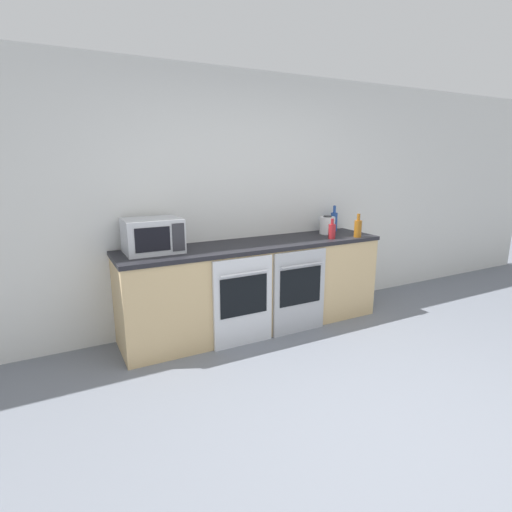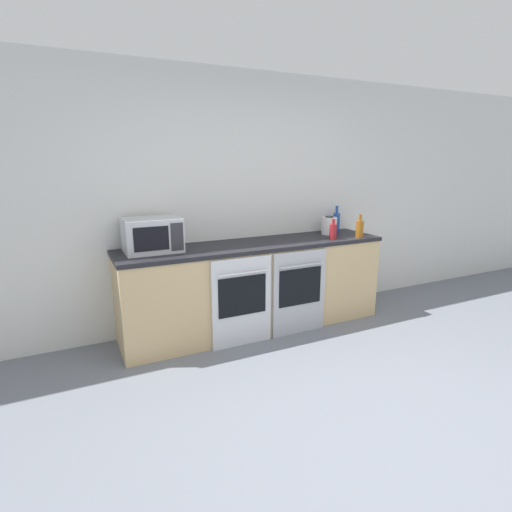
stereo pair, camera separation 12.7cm
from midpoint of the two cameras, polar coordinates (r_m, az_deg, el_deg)
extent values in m
plane|color=slate|center=(2.91, 20.24, -23.64)|extent=(16.00, 16.00, 0.00)
cube|color=silver|center=(4.26, -1.26, 7.88)|extent=(10.00, 0.06, 2.60)
cube|color=tan|center=(4.14, 0.76, -4.56)|extent=(2.73, 0.61, 0.87)
cube|color=black|center=(4.03, 0.78, 1.59)|extent=(2.76, 0.64, 0.04)
cube|color=silver|center=(3.75, -1.06, -6.64)|extent=(0.60, 0.03, 0.85)
cube|color=black|center=(3.71, -0.95, -5.74)|extent=(0.48, 0.01, 0.38)
cylinder|color=silver|center=(3.63, -0.82, -2.51)|extent=(0.49, 0.02, 0.02)
cube|color=#A8AAAF|center=(4.04, 7.09, -5.24)|extent=(0.60, 0.03, 0.85)
cube|color=black|center=(4.00, 7.26, -4.39)|extent=(0.48, 0.01, 0.38)
cylinder|color=#A8AAAF|center=(3.92, 7.53, -1.38)|extent=(0.49, 0.02, 0.02)
cube|color=#B7BABF|center=(3.73, -13.68, 2.95)|extent=(0.50, 0.38, 0.31)
cube|color=black|center=(3.53, -13.71, 2.39)|extent=(0.30, 0.01, 0.21)
cube|color=#2D2D33|center=(3.59, -10.19, 2.72)|extent=(0.11, 0.01, 0.25)
cylinder|color=maroon|center=(4.30, 11.78, 3.39)|extent=(0.08, 0.08, 0.16)
cylinder|color=maroon|center=(4.28, 11.85, 4.81)|extent=(0.03, 0.03, 0.06)
cylinder|color=#8C5114|center=(4.44, 15.38, 3.70)|extent=(0.08, 0.08, 0.18)
cylinder|color=#8C5114|center=(4.42, 15.48, 5.32)|extent=(0.03, 0.03, 0.07)
cylinder|color=#234793|center=(4.77, 12.16, 4.73)|extent=(0.08, 0.08, 0.21)
cylinder|color=#234793|center=(4.75, 12.25, 6.50)|extent=(0.03, 0.03, 0.08)
cylinder|color=white|center=(4.58, 11.19, 4.27)|extent=(0.17, 0.17, 0.19)
cylinder|color=#262628|center=(4.57, 11.25, 5.53)|extent=(0.09, 0.09, 0.01)
camera|label=1|loc=(0.06, -89.10, 0.22)|focal=28.00mm
camera|label=2|loc=(0.06, 90.90, -0.22)|focal=28.00mm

